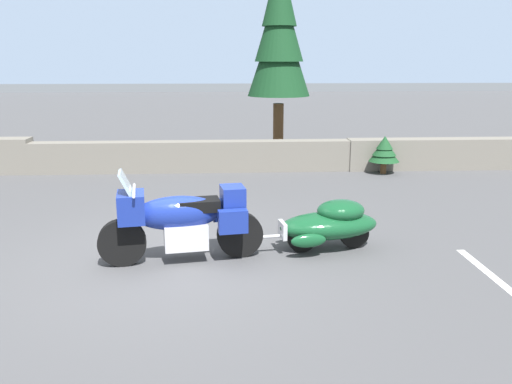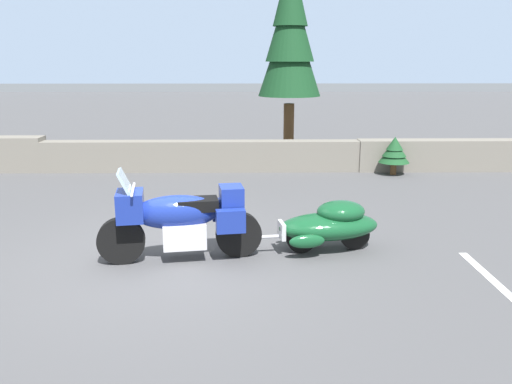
{
  "view_description": "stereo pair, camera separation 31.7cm",
  "coord_description": "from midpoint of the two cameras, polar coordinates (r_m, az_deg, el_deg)",
  "views": [
    {
      "loc": [
        0.87,
        -7.05,
        2.79
      ],
      "look_at": [
        1.31,
        0.67,
        0.85
      ],
      "focal_mm": 37.39,
      "sensor_mm": 36.0,
      "label": 1
    },
    {
      "loc": [
        1.19,
        -7.06,
        2.79
      ],
      "look_at": [
        1.31,
        0.67,
        0.85
      ],
      "focal_mm": 37.39,
      "sensor_mm": 36.0,
      "label": 2
    }
  ],
  "objects": [
    {
      "name": "pine_sapling_near",
      "position": [
        13.58,
        15.25,
        4.25
      ],
      "size": [
        0.75,
        0.75,
        0.94
      ],
      "color": "brown",
      "rests_on": "ground"
    },
    {
      "name": "ground_plane",
      "position": [
        7.66,
        -8.63,
        -7.45
      ],
      "size": [
        80.0,
        80.0,
        0.0
      ],
      "primitive_type": "plane",
      "color": "#4C4C4F"
    },
    {
      "name": "stone_guard_wall",
      "position": [
        13.66,
        -7.04,
        3.94
      ],
      "size": [
        24.0,
        0.6,
        0.88
      ],
      "color": "slate",
      "rests_on": "ground"
    },
    {
      "name": "car_shaped_trailer",
      "position": [
        7.98,
        8.98,
        -3.44
      ],
      "size": [
        2.23,
        0.94,
        0.76
      ],
      "color": "black",
      "rests_on": "ground"
    },
    {
      "name": "touring_motorcycle",
      "position": [
        7.52,
        -6.96,
        -2.77
      ],
      "size": [
        2.3,
        0.95,
        1.33
      ],
      "color": "black",
      "rests_on": "ground"
    },
    {
      "name": "pine_tree_tall",
      "position": [
        14.84,
        4.31,
        16.6
      ],
      "size": [
        1.7,
        1.7,
        5.52
      ],
      "color": "brown",
      "rests_on": "ground"
    },
    {
      "name": "distant_ridgeline",
      "position": [
        103.5,
        -1.52,
        16.93
      ],
      "size": [
        240.0,
        80.0,
        16.0
      ],
      "primitive_type": "cube",
      "color": "#7F93AD",
      "rests_on": "ground"
    }
  ]
}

